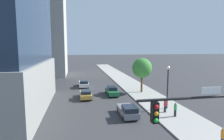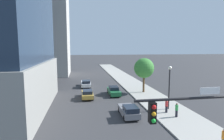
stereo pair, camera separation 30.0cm
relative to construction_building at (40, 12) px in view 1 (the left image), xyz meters
The scene contains 12 objects.
sidewalk 41.21m from the construction_building, 55.00° to the right, with size 5.45×120.00×0.15m, color #9E9B93.
construction_building is the anchor object (origin of this frame).
traffic_light_pole 52.62m from the construction_building, 70.82° to the right, with size 6.25×0.48×5.88m.
street_lamp 43.03m from the construction_building, 58.20° to the right, with size 0.44×0.44×5.55m.
street_tree 35.65m from the construction_building, 49.86° to the right, with size 3.51×3.51×6.05m.
car_gold 34.09m from the construction_building, 67.51° to the right, with size 1.78×4.36×1.40m.
car_white 27.56m from the construction_building, 58.56° to the right, with size 1.88×4.70×1.45m.
car_gray 42.88m from the construction_building, 66.33° to the right, with size 1.78×4.20×1.47m.
car_green 34.76m from the construction_building, 58.54° to the right, with size 1.73×4.56×1.42m.
pedestrian_red_shirt 44.60m from the construction_building, 60.14° to the right, with size 0.34×0.34×1.61m.
pedestrian_green_shirt 46.07m from the construction_building, 60.60° to the right, with size 0.34×0.34×1.61m.
pedestrian_orange_shirt 51.88m from the construction_building, 64.30° to the right, with size 0.34×0.34×1.64m.
Camera 1 is at (-3.49, -5.77, 8.04)m, focal length 29.74 mm.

